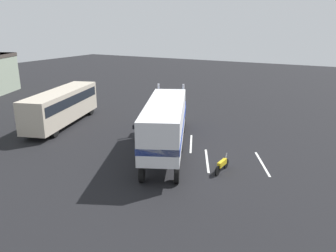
{
  "coord_description": "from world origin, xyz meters",
  "views": [
    {
      "loc": [
        -27.09,
        -14.36,
        9.59
      ],
      "look_at": [
        -3.89,
        -1.92,
        1.6
      ],
      "focal_mm": 36.29,
      "sensor_mm": 36.0,
      "label": 1
    }
  ],
  "objects_px": {
    "semi_truck": "(166,120)",
    "person_bystander": "(136,130)",
    "parked_bus": "(62,104)",
    "motorcycle": "(222,165)"
  },
  "relations": [
    {
      "from": "semi_truck",
      "to": "person_bystander",
      "type": "height_order",
      "value": "semi_truck"
    },
    {
      "from": "parked_bus",
      "to": "motorcycle",
      "type": "relative_size",
      "value": 5.33
    },
    {
      "from": "person_bystander",
      "to": "motorcycle",
      "type": "relative_size",
      "value": 0.77
    },
    {
      "from": "person_bystander",
      "to": "motorcycle",
      "type": "bearing_deg",
      "value": -107.49
    },
    {
      "from": "person_bystander",
      "to": "parked_bus",
      "type": "height_order",
      "value": "parked_bus"
    },
    {
      "from": "person_bystander",
      "to": "parked_bus",
      "type": "relative_size",
      "value": 0.14
    },
    {
      "from": "semi_truck",
      "to": "parked_bus",
      "type": "xyz_separation_m",
      "value": [
        1.58,
        12.4,
        -0.46
      ]
    },
    {
      "from": "person_bystander",
      "to": "parked_bus",
      "type": "xyz_separation_m",
      "value": [
        0.4,
        8.81,
        1.17
      ]
    },
    {
      "from": "semi_truck",
      "to": "parked_bus",
      "type": "relative_size",
      "value": 1.24
    },
    {
      "from": "person_bystander",
      "to": "motorcycle",
      "type": "height_order",
      "value": "person_bystander"
    }
  ]
}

